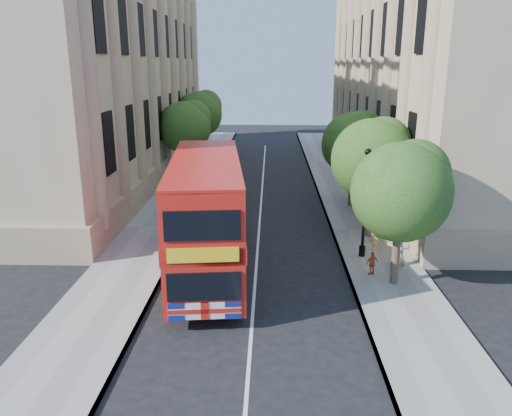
# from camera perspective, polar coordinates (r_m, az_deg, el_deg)

# --- Properties ---
(ground) EXTENTS (120.00, 120.00, 0.00)m
(ground) POSITION_cam_1_polar(r_m,az_deg,el_deg) (18.62, -0.41, -12.48)
(ground) COLOR black
(ground) RESTS_ON ground
(pavement_right) EXTENTS (3.50, 80.00, 0.12)m
(pavement_right) POSITION_cam_1_polar(r_m,az_deg,el_deg) (28.25, 12.09, -2.51)
(pavement_right) COLOR gray
(pavement_right) RESTS_ON ground
(pavement_left) EXTENTS (3.50, 80.00, 0.12)m
(pavement_left) POSITION_cam_1_polar(r_m,az_deg,el_deg) (28.51, -11.30, -2.29)
(pavement_left) COLOR gray
(pavement_left) RESTS_ON ground
(building_right) EXTENTS (12.00, 38.00, 18.00)m
(building_right) POSITION_cam_1_polar(r_m,az_deg,el_deg) (42.43, 20.57, 15.27)
(building_right) COLOR tan
(building_right) RESTS_ON ground
(building_left) EXTENTS (12.00, 38.00, 18.00)m
(building_left) POSITION_cam_1_polar(r_m,az_deg,el_deg) (42.83, -18.66, 15.45)
(building_left) COLOR tan
(building_left) RESTS_ON ground
(tree_right_near) EXTENTS (4.00, 4.00, 6.08)m
(tree_right_near) POSITION_cam_1_polar(r_m,az_deg,el_deg) (20.60, 16.37, 2.37)
(tree_right_near) COLOR #473828
(tree_right_near) RESTS_ON ground
(tree_right_mid) EXTENTS (4.20, 4.20, 6.37)m
(tree_right_mid) POSITION_cam_1_polar(r_m,az_deg,el_deg) (26.28, 13.22, 5.91)
(tree_right_mid) COLOR #473828
(tree_right_mid) RESTS_ON ground
(tree_right_far) EXTENTS (4.00, 4.00, 6.15)m
(tree_right_far) POSITION_cam_1_polar(r_m,az_deg,el_deg) (32.13, 11.15, 7.60)
(tree_right_far) COLOR #473828
(tree_right_far) RESTS_ON ground
(tree_left_far) EXTENTS (4.00, 4.00, 6.30)m
(tree_left_far) POSITION_cam_1_polar(r_m,az_deg,el_deg) (39.18, -8.07, 9.43)
(tree_left_far) COLOR #473828
(tree_left_far) RESTS_ON ground
(tree_left_back) EXTENTS (4.20, 4.20, 6.65)m
(tree_left_back) POSITION_cam_1_polar(r_m,az_deg,el_deg) (47.02, -6.45, 10.91)
(tree_left_back) COLOR #473828
(tree_left_back) RESTS_ON ground
(lamp_post) EXTENTS (0.32, 0.32, 5.16)m
(lamp_post) POSITION_cam_1_polar(r_m,az_deg,el_deg) (23.65, 12.32, 0.03)
(lamp_post) COLOR black
(lamp_post) RESTS_ON pavement_right
(double_decker_bus) EXTENTS (3.93, 11.00, 4.98)m
(double_decker_bus) POSITION_cam_1_polar(r_m,az_deg,el_deg) (21.66, -5.68, -0.49)
(double_decker_bus) COLOR red
(double_decker_bus) RESTS_ON ground
(box_van) EXTENTS (2.40, 5.28, 2.96)m
(box_van) POSITION_cam_1_polar(r_m,az_deg,el_deg) (33.01, -4.45, 3.01)
(box_van) COLOR black
(box_van) RESTS_ON ground
(police_constable) EXTENTS (0.72, 0.54, 1.77)m
(police_constable) POSITION_cam_1_polar(r_m,az_deg,el_deg) (18.56, -2.97, -9.54)
(police_constable) COLOR black
(police_constable) RESTS_ON ground
(woman_pedestrian) EXTENTS (0.94, 0.77, 1.79)m
(woman_pedestrian) POSITION_cam_1_polar(r_m,az_deg,el_deg) (23.45, 15.77, -4.19)
(woman_pedestrian) COLOR silver
(woman_pedestrian) RESTS_ON pavement_right
(child_a) EXTENTS (0.67, 0.49, 1.06)m
(child_a) POSITION_cam_1_polar(r_m,az_deg,el_deg) (22.21, 13.14, -6.17)
(child_a) COLOR #E65B28
(child_a) RESTS_ON pavement_right
(child_b) EXTENTS (0.66, 0.42, 0.97)m
(child_b) POSITION_cam_1_polar(r_m,az_deg,el_deg) (25.11, 13.37, -3.65)
(child_b) COLOR #F4C853
(child_b) RESTS_ON pavement_right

